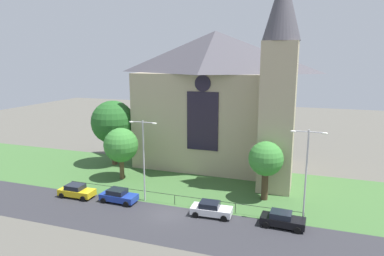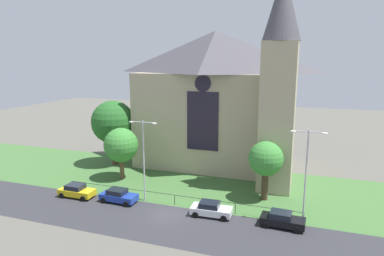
# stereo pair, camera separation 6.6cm
# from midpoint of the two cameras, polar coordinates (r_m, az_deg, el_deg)

# --- Properties ---
(ground) EXTENTS (160.00, 160.00, 0.00)m
(ground) POSITION_cam_midpoint_polar(r_m,az_deg,el_deg) (45.81, 0.90, -9.01)
(ground) COLOR #56544C
(road_asphalt) EXTENTS (120.00, 8.00, 0.01)m
(road_asphalt) POSITION_cam_midpoint_polar(r_m,az_deg,el_deg) (35.53, -5.35, -15.36)
(road_asphalt) COLOR #2D2D33
(road_asphalt) RESTS_ON ground
(grass_verge) EXTENTS (120.00, 20.00, 0.01)m
(grass_verge) POSITION_cam_midpoint_polar(r_m,az_deg,el_deg) (44.04, 0.08, -9.87)
(grass_verge) COLOR #3D6633
(grass_verge) RESTS_ON ground
(church_building) EXTENTS (23.20, 16.20, 26.00)m
(church_building) POSITION_cam_midpoint_polar(r_m,az_deg,el_deg) (51.02, 4.39, 4.94)
(church_building) COLOR tan
(church_building) RESTS_ON ground
(iron_railing) EXTENTS (27.55, 0.07, 1.13)m
(iron_railing) POSITION_cam_midpoint_polar(r_m,az_deg,el_deg) (38.98, -2.95, -11.27)
(iron_railing) COLOR black
(iron_railing) RESTS_ON ground
(tree_left_near) EXTENTS (4.60, 4.60, 7.00)m
(tree_left_near) POSITION_cam_midpoint_polar(r_m,az_deg,el_deg) (46.81, -11.77, -2.83)
(tree_left_near) COLOR brown
(tree_left_near) RESTS_ON ground
(tree_right_near) EXTENTS (3.94, 3.94, 6.88)m
(tree_right_near) POSITION_cam_midpoint_polar(r_m,az_deg,el_deg) (39.87, 12.13, -5.13)
(tree_right_near) COLOR #423021
(tree_right_near) RESTS_ON ground
(tree_left_far) EXTENTS (6.54, 6.54, 9.89)m
(tree_left_far) POSITION_cam_midpoint_polar(r_m,az_deg,el_deg) (53.17, -13.03, 0.91)
(tree_left_far) COLOR brown
(tree_left_far) RESTS_ON ground
(streetlamp_near) EXTENTS (3.37, 0.26, 9.36)m
(streetlamp_near) POSITION_cam_midpoint_polar(r_m,az_deg,el_deg) (38.76, -8.10, -3.86)
(streetlamp_near) COLOR #B2B2B7
(streetlamp_near) RESTS_ON ground
(streetlamp_far) EXTENTS (3.37, 0.26, 9.48)m
(streetlamp_far) POSITION_cam_midpoint_polar(r_m,az_deg,el_deg) (34.71, 18.44, -6.04)
(streetlamp_far) COLOR #B2B2B7
(streetlamp_far) RESTS_ON ground
(parked_car_yellow) EXTENTS (4.22, 2.06, 1.51)m
(parked_car_yellow) POSITION_cam_midpoint_polar(r_m,az_deg,el_deg) (43.20, -18.69, -9.87)
(parked_car_yellow) COLOR gold
(parked_car_yellow) RESTS_ON ground
(parked_car_blue) EXTENTS (4.24, 2.10, 1.51)m
(parked_car_blue) POSITION_cam_midpoint_polar(r_m,az_deg,el_deg) (40.51, -12.17, -10.95)
(parked_car_blue) COLOR #1E3899
(parked_car_blue) RESTS_ON ground
(parked_car_white) EXTENTS (4.27, 2.18, 1.51)m
(parked_car_white) POSITION_cam_midpoint_polar(r_m,az_deg,el_deg) (36.45, 3.13, -13.31)
(parked_car_white) COLOR silver
(parked_car_white) RESTS_ON ground
(parked_car_black) EXTENTS (4.28, 2.18, 1.51)m
(parked_car_black) POSITION_cam_midpoint_polar(r_m,az_deg,el_deg) (35.38, 14.72, -14.49)
(parked_car_black) COLOR black
(parked_car_black) RESTS_ON ground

